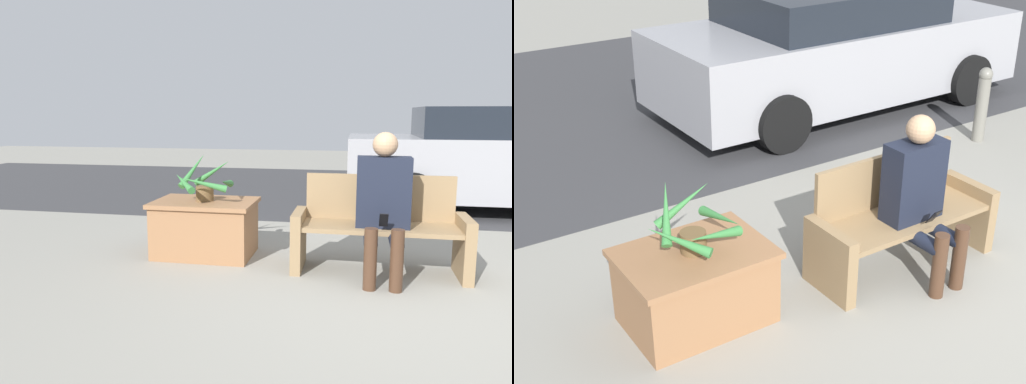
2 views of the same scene
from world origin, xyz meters
TOP-DOWN VIEW (x-y plane):
  - ground_plane at (0.00, 0.00)m, footprint 30.00×30.00m
  - road_surface at (0.00, 5.57)m, footprint 20.00×6.00m
  - bench at (-0.23, 0.76)m, footprint 1.49×0.52m
  - person_seated at (-0.21, 0.59)m, footprint 0.45×0.58m
  - planter_box at (-1.88, 0.94)m, footprint 0.98×0.70m
  - potted_plant at (-1.88, 0.93)m, footprint 0.60×0.58m
  - parked_car at (1.65, 3.96)m, footprint 4.47×1.98m

SIDE VIEW (x-z plane):
  - ground_plane at x=0.00m, z-range 0.00..0.00m
  - road_surface at x=0.00m, z-range 0.00..0.01m
  - planter_box at x=-1.88m, z-range 0.02..0.56m
  - bench at x=-0.23m, z-range -0.04..0.80m
  - person_seated at x=-0.21m, z-range 0.05..1.28m
  - potted_plant at x=-1.88m, z-range 0.49..0.95m
  - parked_car at x=1.65m, z-range 0.00..1.47m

